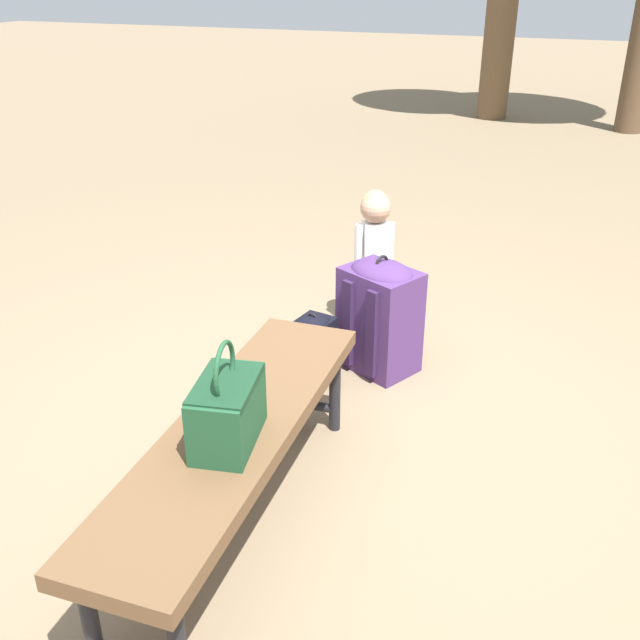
{
  "coord_description": "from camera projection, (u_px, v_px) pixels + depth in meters",
  "views": [
    {
      "loc": [
        -2.48,
        -1.0,
        1.87
      ],
      "look_at": [
        0.19,
        0.08,
        0.45
      ],
      "focal_mm": 40.71,
      "sensor_mm": 36.0,
      "label": 1
    }
  ],
  "objects": [
    {
      "name": "backpack_small",
      "position": [
        312.0,
        347.0,
        3.54
      ],
      "size": [
        0.24,
        0.22,
        0.37
      ],
      "color": "black",
      "rests_on": "ground"
    },
    {
      "name": "ground_plane",
      "position": [
        321.0,
        431.0,
        3.23
      ],
      "size": [
        40.0,
        40.0,
        0.0
      ],
      "primitive_type": "plane",
      "color": "#7F6B51",
      "rests_on": "ground"
    },
    {
      "name": "park_bench",
      "position": [
        236.0,
        436.0,
        2.52
      ],
      "size": [
        1.62,
        0.49,
        0.45
      ],
      "color": "brown",
      "rests_on": "ground"
    },
    {
      "name": "backpack_large",
      "position": [
        380.0,
        313.0,
        3.61
      ],
      "size": [
        0.41,
        0.44,
        0.61
      ],
      "color": "#4C2D66",
      "rests_on": "ground"
    },
    {
      "name": "child_standing",
      "position": [
        374.0,
        240.0,
        3.9
      ],
      "size": [
        0.17,
        0.19,
        0.81
      ],
      "color": "#B2D8B2",
      "rests_on": "ground"
    },
    {
      "name": "handbag",
      "position": [
        227.0,
        409.0,
        2.34
      ],
      "size": [
        0.35,
        0.24,
        0.37
      ],
      "color": "#1E4C2D",
      "rests_on": "park_bench"
    }
  ]
}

